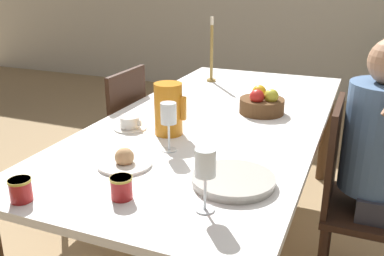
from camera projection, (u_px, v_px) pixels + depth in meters
ground_plane at (215, 242)px, 2.37m from camera, size 20.00×20.00×0.00m
dining_table at (217, 131)px, 2.15m from camera, size 1.01×2.19×0.73m
chair_person_side at (358, 199)px, 1.86m from camera, size 0.42×0.42×0.90m
chair_opposite at (111, 139)px, 2.53m from camera, size 0.42×0.42×0.90m
red_pitcher at (168, 109)px, 1.85m from camera, size 0.15×0.12×0.23m
wine_glass_water at (169, 116)px, 1.66m from camera, size 0.06×0.06×0.20m
wine_glass_juice at (205, 166)px, 1.23m from camera, size 0.06×0.06×0.20m
teacup_near_person at (130, 124)px, 1.94m from camera, size 0.15×0.15×0.06m
serving_tray at (233, 180)px, 1.43m from camera, size 0.28×0.28×0.03m
bread_plate at (125, 161)px, 1.57m from camera, size 0.20×0.20×0.07m
jam_jar_amber at (121, 187)px, 1.33m from camera, size 0.07×0.07×0.07m
jam_jar_red at (21, 189)px, 1.32m from camera, size 0.07×0.07×0.07m
fruit_bowl at (262, 103)px, 2.16m from camera, size 0.23×0.23×0.13m
candlestick_tall at (212, 56)px, 2.77m from camera, size 0.06×0.06×0.41m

